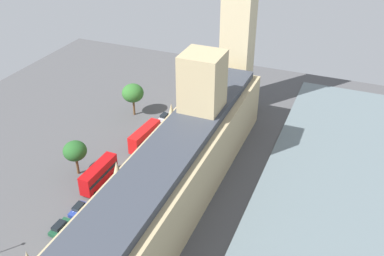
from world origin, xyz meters
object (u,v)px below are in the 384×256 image
at_px(pedestrian_by_river_gate, 157,171).
at_px(double_decker_bus_trailing, 145,136).
at_px(car_blue_midblock, 78,209).
at_px(plane_tree_near_tower, 133,93).
at_px(pedestrian_kerbside, 187,130).
at_px(plane_tree_slot_10, 75,151).
at_px(double_decker_bus_opposite_hall, 99,174).
at_px(pedestrian_corner, 182,134).
at_px(car_dark_green_far_end, 60,227).
at_px(car_silver_under_trees, 165,117).
at_px(parliament_building, 180,164).

bearing_deg(pedestrian_by_river_gate, double_decker_bus_trailing, -164.22).
bearing_deg(car_blue_midblock, plane_tree_near_tower, -77.51).
height_order(car_blue_midblock, pedestrian_kerbside, car_blue_midblock).
bearing_deg(plane_tree_slot_10, pedestrian_kerbside, -121.57).
bearing_deg(pedestrian_kerbside, double_decker_bus_opposite_hall, 42.12).
xyz_separation_m(double_decker_bus_trailing, plane_tree_slot_10, (8.38, 15.19, 3.19)).
height_order(double_decker_bus_trailing, pedestrian_by_river_gate, double_decker_bus_trailing).
height_order(double_decker_bus_opposite_hall, plane_tree_near_tower, plane_tree_near_tower).
height_order(pedestrian_corner, plane_tree_slot_10, plane_tree_slot_10).
bearing_deg(car_dark_green_far_end, double_decker_bus_trailing, 88.96).
xyz_separation_m(double_decker_bus_opposite_hall, pedestrian_corner, (-8.52, -23.53, -1.86)).
distance_m(double_decker_bus_trailing, car_blue_midblock, 25.75).
bearing_deg(pedestrian_corner, car_dark_green_far_end, -111.00).
distance_m(pedestrian_by_river_gate, plane_tree_near_tower, 27.88).
xyz_separation_m(double_decker_bus_trailing, pedestrian_corner, (-6.54, -6.92, -1.86)).
relative_size(pedestrian_corner, plane_tree_near_tower, 0.19).
bearing_deg(double_decker_bus_trailing, car_dark_green_far_end, 92.12).
bearing_deg(car_silver_under_trees, pedestrian_by_river_gate, -66.63).
xyz_separation_m(pedestrian_by_river_gate, plane_tree_near_tower, (17.21, -21.18, 5.69)).
bearing_deg(double_decker_bus_trailing, plane_tree_slot_10, 65.52).
distance_m(double_decker_bus_trailing, plane_tree_near_tower, 16.26).
distance_m(double_decker_bus_opposite_hall, car_dark_green_far_end, 14.58).
height_order(double_decker_bus_opposite_hall, car_blue_midblock, double_decker_bus_opposite_hall).
relative_size(double_decker_bus_opposite_hall, plane_tree_near_tower, 1.19).
distance_m(car_silver_under_trees, pedestrian_by_river_gate, 23.36).
distance_m(double_decker_bus_opposite_hall, pedestrian_by_river_gate, 12.38).
height_order(pedestrian_kerbside, plane_tree_near_tower, plane_tree_near_tower).
distance_m(car_blue_midblock, plane_tree_slot_10, 13.76).
bearing_deg(car_dark_green_far_end, pedestrian_corner, 79.67).
bearing_deg(plane_tree_slot_10, car_dark_green_far_end, 114.22).
relative_size(car_blue_midblock, plane_tree_slot_10, 0.55).
distance_m(parliament_building, pedestrian_kerbside, 25.08).
relative_size(car_dark_green_far_end, pedestrian_kerbside, 3.08).
xyz_separation_m(parliament_building, pedestrian_corner, (8.39, -20.08, -6.83)).
bearing_deg(double_decker_bus_opposite_hall, car_silver_under_trees, 89.30).
bearing_deg(plane_tree_near_tower, double_decker_bus_trailing, 128.29).
xyz_separation_m(pedestrian_by_river_gate, pedestrian_kerbside, (0.59, -18.31, -0.02)).
bearing_deg(plane_tree_slot_10, double_decker_bus_opposite_hall, 167.51).
relative_size(double_decker_bus_trailing, plane_tree_slot_10, 1.33).
bearing_deg(plane_tree_slot_10, car_silver_under_trees, -104.52).
relative_size(car_blue_midblock, pedestrian_kerbside, 2.86).
height_order(double_decker_bus_trailing, pedestrian_corner, double_decker_bus_trailing).
distance_m(pedestrian_by_river_gate, plane_tree_slot_10, 17.79).
distance_m(car_dark_green_far_end, pedestrian_kerbside, 41.40).
height_order(car_silver_under_trees, pedestrian_kerbside, car_silver_under_trees).
xyz_separation_m(pedestrian_by_river_gate, plane_tree_slot_10, (15.79, 6.42, 5.12)).
bearing_deg(car_dark_green_far_end, parliament_building, 49.15).
xyz_separation_m(pedestrian_kerbside, plane_tree_slot_10, (15.20, 24.73, 5.14)).
distance_m(pedestrian_by_river_gate, pedestrian_kerbside, 18.32).
bearing_deg(pedestrian_by_river_gate, plane_tree_slot_10, -92.26).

